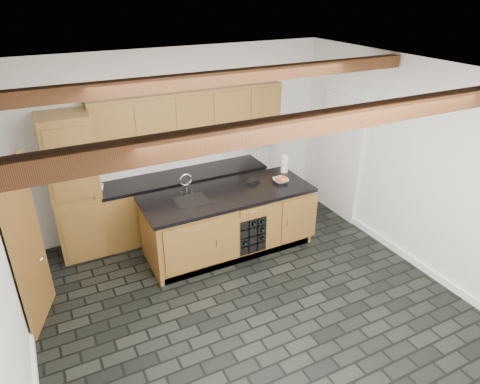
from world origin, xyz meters
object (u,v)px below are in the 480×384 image
object	(u,v)px
fruit_bowl	(281,181)
kitchen_scale	(253,181)
paper_towel	(285,164)
island	(229,221)

from	to	relation	value
fruit_bowl	kitchen_scale	bearing A→B (deg)	156.83
fruit_bowl	paper_towel	xyz separation A→B (m)	(0.26, 0.31, 0.11)
island	paper_towel	xyz separation A→B (m)	(1.11, 0.28, 0.60)
island	paper_towel	world-z (taller)	paper_towel
kitchen_scale	paper_towel	distance (m)	0.67
island	fruit_bowl	distance (m)	0.99
fruit_bowl	paper_towel	world-z (taller)	paper_towel
paper_towel	island	bearing A→B (deg)	-165.80
kitchen_scale	fruit_bowl	size ratio (longest dim) A/B	0.99
kitchen_scale	paper_towel	size ratio (longest dim) A/B	0.81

